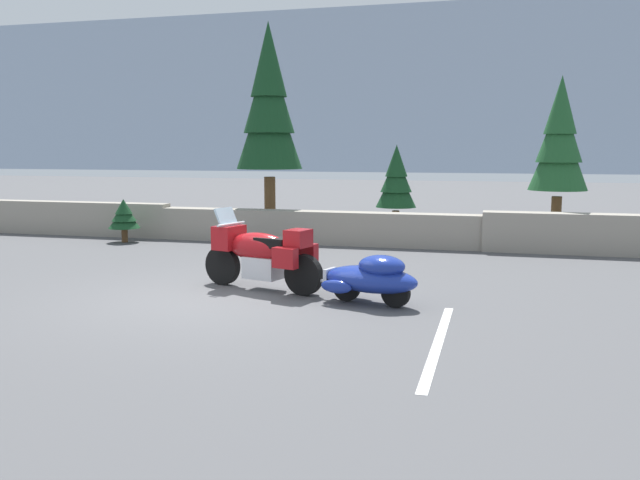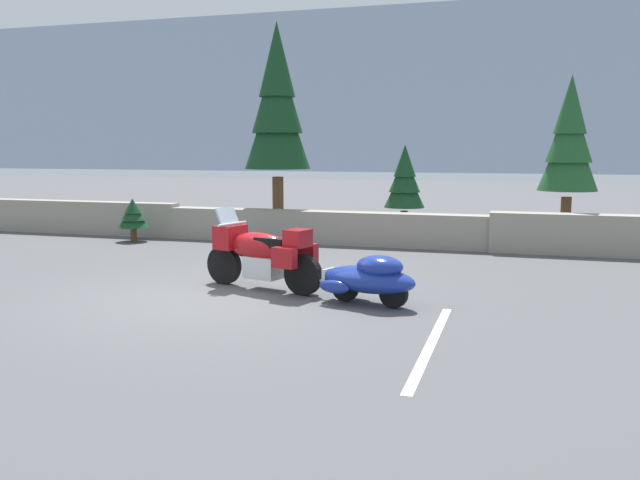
# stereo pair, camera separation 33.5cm
# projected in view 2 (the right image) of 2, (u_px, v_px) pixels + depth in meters

# --- Properties ---
(ground_plane) EXTENTS (80.00, 80.00, 0.00)m
(ground_plane) POSITION_uv_depth(u_px,v_px,m) (207.00, 298.00, 10.51)
(ground_plane) COLOR #4C4C4F
(stone_guard_wall) EXTENTS (24.00, 0.62, 0.90)m
(stone_guard_wall) POSITION_uv_depth(u_px,v_px,m) (344.00, 227.00, 16.24)
(stone_guard_wall) COLOR gray
(stone_guard_wall) RESTS_ON ground
(distant_ridgeline) EXTENTS (240.00, 80.00, 16.00)m
(distant_ridgeline) POSITION_uv_depth(u_px,v_px,m) (493.00, 111.00, 100.75)
(distant_ridgeline) COLOR #99A8BF
(distant_ridgeline) RESTS_ON ground
(touring_motorcycle) EXTENTS (2.26, 1.13, 1.33)m
(touring_motorcycle) POSITION_uv_depth(u_px,v_px,m) (262.00, 252.00, 11.06)
(touring_motorcycle) COLOR black
(touring_motorcycle) RESTS_ON ground
(car_shaped_trailer) EXTENTS (2.21, 1.10, 0.76)m
(car_shaped_trailer) POSITION_uv_depth(u_px,v_px,m) (369.00, 278.00, 9.99)
(car_shaped_trailer) COLOR black
(car_shaped_trailer) RESTS_ON ground
(pine_tree_tall) EXTENTS (1.70, 1.70, 5.52)m
(pine_tree_tall) POSITION_uv_depth(u_px,v_px,m) (277.00, 104.00, 17.16)
(pine_tree_tall) COLOR brown
(pine_tree_tall) RESTS_ON ground
(pine_tree_secondary) EXTENTS (1.40, 1.40, 4.05)m
(pine_tree_secondary) POSITION_uv_depth(u_px,v_px,m) (569.00, 139.00, 15.87)
(pine_tree_secondary) COLOR brown
(pine_tree_secondary) RESTS_ON ground
(pine_tree_far_right) EXTENTS (1.06, 1.06, 2.43)m
(pine_tree_far_right) POSITION_uv_depth(u_px,v_px,m) (405.00, 180.00, 17.46)
(pine_tree_far_right) COLOR brown
(pine_tree_far_right) RESTS_ON ground
(pine_sapling_near) EXTENTS (0.78, 0.78, 1.08)m
(pine_sapling_near) POSITION_uv_depth(u_px,v_px,m) (133.00, 215.00, 16.80)
(pine_sapling_near) COLOR brown
(pine_sapling_near) RESTS_ON ground
(parking_stripe_marker) EXTENTS (0.12, 3.60, 0.01)m
(parking_stripe_marker) POSITION_uv_depth(u_px,v_px,m) (431.00, 343.00, 8.03)
(parking_stripe_marker) COLOR silver
(parking_stripe_marker) RESTS_ON ground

